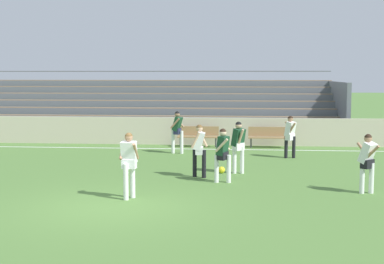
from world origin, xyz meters
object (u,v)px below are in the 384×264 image
object	(u,v)px
bench_near_bin	(198,135)
soccer_ball	(222,170)
player_white_overlapping	(367,158)
player_white_deep_cover	(129,159)
bench_far_right	(269,135)
player_white_pressing_high	(199,146)
player_white_wide_left	(290,133)
player_dark_dropping_back	(238,143)
player_dark_on_ball	(223,151)
player_dark_wide_right	(177,128)
bleacher_stand	(130,106)

from	to	relation	value
bench_near_bin	soccer_ball	world-z (taller)	bench_near_bin
player_white_overlapping	player_white_deep_cover	bearing A→B (deg)	-169.11
bench_far_right	player_white_pressing_high	world-z (taller)	player_white_pressing_high
bench_far_right	player_white_wide_left	size ratio (longest dim) A/B	1.11
player_white_wide_left	player_dark_dropping_back	bearing A→B (deg)	-119.73
bench_near_bin	player_dark_dropping_back	bearing A→B (deg)	-74.15
player_dark_dropping_back	player_dark_on_ball	size ratio (longest dim) A/B	1.04
bench_near_bin	player_dark_wide_right	size ratio (longest dim) A/B	1.05
player_dark_dropping_back	player_white_wide_left	world-z (taller)	player_dark_dropping_back
player_dark_wide_right	player_dark_on_ball	world-z (taller)	player_dark_wide_right
soccer_ball	bleacher_stand	bearing A→B (deg)	115.47
bench_near_bin	player_white_deep_cover	size ratio (longest dim) A/B	1.05
bleacher_stand	player_dark_wide_right	size ratio (longest dim) A/B	12.79
player_white_overlapping	player_dark_wide_right	bearing A→B (deg)	130.82
bench_far_right	bleacher_stand	bearing A→B (deg)	146.18
soccer_ball	player_dark_on_ball	bearing A→B (deg)	-86.95
player_dark_dropping_back	bench_far_right	bearing A→B (deg)	78.20
player_dark_dropping_back	player_dark_on_ball	world-z (taller)	player_dark_dropping_back
player_white_deep_cover	player_white_overlapping	bearing A→B (deg)	10.89
bench_near_bin	player_dark_dropping_back	world-z (taller)	player_dark_dropping_back
bleacher_stand	player_dark_wide_right	distance (m)	7.59
player_dark_wide_right	player_white_pressing_high	bearing A→B (deg)	-75.81
player_dark_dropping_back	player_dark_on_ball	distance (m)	1.59
bleacher_stand	player_white_overlapping	distance (m)	16.53
bleacher_stand	player_dark_dropping_back	size ratio (longest dim) A/B	12.98
player_dark_dropping_back	player_dark_on_ball	xyz separation A→B (m)	(-0.45, -1.52, -0.05)
player_dark_dropping_back	player_dark_wide_right	distance (m)	4.89
player_dark_dropping_back	player_white_deep_cover	world-z (taller)	player_white_deep_cover
player_white_pressing_high	soccer_ball	size ratio (longest dim) A/B	7.51
player_dark_dropping_back	player_white_deep_cover	bearing A→B (deg)	-125.91
player_white_pressing_high	player_dark_on_ball	size ratio (longest dim) A/B	1.02
player_dark_wide_right	player_white_deep_cover	size ratio (longest dim) A/B	0.99
bleacher_stand	soccer_ball	size ratio (longest dim) A/B	99.38
player_dark_on_ball	player_dark_dropping_back	bearing A→B (deg)	73.35
player_white_overlapping	player_dark_wide_right	distance (m)	9.08
player_white_wide_left	player_dark_wide_right	bearing A→B (deg)	169.71
player_white_deep_cover	player_white_wide_left	xyz separation A→B (m)	(4.74, 7.27, -0.07)
bench_near_bin	player_dark_dropping_back	xyz separation A→B (m)	(1.78, -6.27, 0.46)
player_white_pressing_high	player_white_overlapping	bearing A→B (deg)	-21.91
player_white_pressing_high	soccer_ball	bearing A→B (deg)	48.16
player_white_pressing_high	player_dark_wide_right	size ratio (longest dim) A/B	0.97
bleacher_stand	player_white_deep_cover	bearing A→B (deg)	-78.55
bleacher_stand	soccer_ball	xyz separation A→B (m)	(5.26, -11.05, -1.36)
bleacher_stand	player_white_pressing_high	xyz separation A→B (m)	(4.59, -11.80, -0.49)
player_white_wide_left	player_dark_on_ball	size ratio (longest dim) A/B	1.00
bleacher_stand	player_white_pressing_high	size ratio (longest dim) A/B	13.24
player_white_overlapping	player_white_deep_cover	world-z (taller)	player_white_deep_cover
bench_near_bin	player_white_wide_left	distance (m)	4.72
bleacher_stand	player_dark_on_ball	bearing A→B (deg)	-66.95
bleacher_stand	player_white_wide_left	bearing A→B (deg)	-44.48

